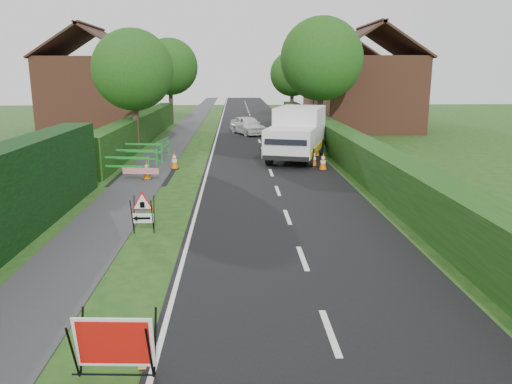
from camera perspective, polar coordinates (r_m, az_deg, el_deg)
name	(u,v)px	position (r m, az deg, el deg)	size (l,w,h in m)	color
ground	(195,277)	(11.08, -7.04, -9.67)	(120.00, 120.00, 0.00)	#194112
road_surface	(252,122)	(45.39, -0.42, 8.00)	(6.00, 90.00, 0.02)	black
footpath	(191,122)	(45.53, -7.42, 7.91)	(2.00, 90.00, 0.02)	#2D2D30
hedge_west_far	(143,142)	(32.98, -12.80, 5.59)	(1.00, 24.00, 1.80)	#14380F
hedge_east	(340,156)	(27.10, 9.52, 4.08)	(1.20, 50.00, 1.50)	#14380F
house_west	(95,92)	(41.64, -17.96, 10.85)	(7.50, 7.40, 7.88)	brown
house_east_a	(367,92)	(39.50, 12.60, 11.07)	(7.50, 7.40, 7.88)	brown
house_east_b	(342,87)	(53.34, 9.77, 11.74)	(7.50, 7.40, 7.88)	brown
tree_nw	(133,70)	(28.69, -13.89, 13.39)	(4.40, 4.40, 6.70)	#2D2116
tree_ne	(322,59)	(32.64, 7.50, 14.84)	(5.20, 5.20, 7.79)	#2D2116
tree_fw	(170,67)	(44.50, -9.84, 13.92)	(4.80, 4.80, 7.24)	#2D2116
tree_fe	(292,74)	(48.47, 4.18, 13.31)	(4.20, 4.20, 6.33)	#2D2116
red_rect_sign	(114,344)	(7.74, -15.92, -16.33)	(1.17, 0.75, 0.96)	black
triangle_sign	(141,209)	(13.97, -12.96, -1.95)	(0.69, 0.69, 1.01)	black
works_van	(297,132)	(25.67, 4.74, 6.82)	(3.76, 6.10, 2.61)	silver
traffic_cone_0	(323,162)	(22.97, 7.68, 3.47)	(0.38, 0.38, 0.79)	black
traffic_cone_1	(313,158)	(23.91, 6.58, 3.89)	(0.38, 0.38, 0.79)	black
traffic_cone_2	(317,149)	(26.84, 6.94, 4.93)	(0.38, 0.38, 0.79)	black
traffic_cone_3	(147,170)	(21.20, -12.36, 2.44)	(0.38, 0.38, 0.79)	black
traffic_cone_4	(174,161)	(23.35, -9.31, 3.57)	(0.38, 0.38, 0.79)	black
ped_barrier_0	(125,164)	(21.41, -14.71, 3.06)	(2.09, 0.64, 1.00)	#1A9029
ped_barrier_1	(135,157)	(23.30, -13.63, 3.94)	(2.09, 0.66, 1.00)	#1A9029
ped_barrier_2	(142,150)	(25.27, -12.88, 4.70)	(2.09, 0.65, 1.00)	#1A9029
ped_barrier_3	(163,146)	(26.43, -10.57, 5.18)	(0.64, 2.09, 1.00)	#1A9029
redwhite_plank	(141,182)	(20.89, -12.98, 1.15)	(1.50, 0.04, 0.25)	red
litter_can	(143,371)	(8.10, -12.84, -19.27)	(0.07, 0.07, 0.12)	#BF7F4C
hatchback_car	(248,125)	(36.16, -0.93, 7.63)	(1.55, 3.85, 1.31)	silver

